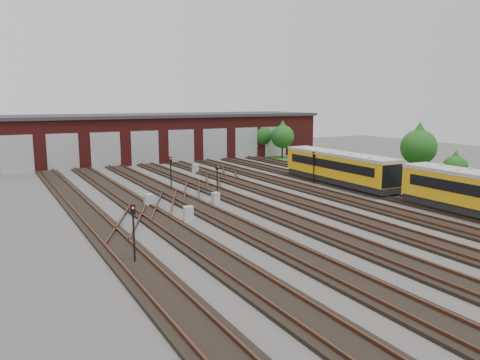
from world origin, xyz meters
TOP-DOWN VIEW (x-y plane):
  - ground at (0.00, 0.00)m, footprint 120.00×120.00m
  - track_network at (-0.17, 0.59)m, footprint 30.40×70.00m
  - maintenance_shed at (-0.01, 39.97)m, footprint 51.00×12.50m
  - grass_verge at (19.00, 10.00)m, footprint 8.00×55.00m
  - signal_mast_0 at (-13.96, -1.91)m, footprint 0.27×0.25m
  - signal_mast_1 at (-5.23, 16.06)m, footprint 0.32×0.30m
  - signal_mast_2 at (-2.88, 11.15)m, footprint 0.26×0.25m
  - signal_mast_3 at (8.72, 12.77)m, footprint 0.29×0.27m
  - relay_cabinet_0 at (-9.27, 10.22)m, footprint 0.67×0.58m
  - relay_cabinet_1 at (-4.12, 8.94)m, footprint 0.63×0.55m
  - relay_cabinet_2 at (-8.24, 4.76)m, footprint 0.74×0.65m
  - relay_cabinet_3 at (0.90, 24.55)m, footprint 0.73×0.66m
  - relay_cabinet_4 at (11.85, 5.11)m, footprint 0.77×0.71m
  - tree_0 at (16.00, 35.00)m, footprint 3.33×3.33m
  - tree_1 at (17.58, 31.51)m, footprint 3.31×3.31m
  - tree_2 at (19.15, 8.81)m, footprint 3.68×3.68m
  - tree_3 at (17.58, 3.27)m, footprint 2.28×2.28m
  - bush_0 at (16.00, 2.49)m, footprint 1.76×1.76m
  - bush_1 at (17.69, 14.87)m, footprint 1.74×1.74m
  - bush_2 at (19.80, 26.31)m, footprint 1.43×1.43m

SIDE VIEW (x-z plane):
  - ground at x=0.00m, z-range 0.00..0.00m
  - grass_verge at x=19.00m, z-range 0.00..0.05m
  - track_network at x=-0.17m, z-range -0.06..0.27m
  - relay_cabinet_1 at x=-4.12m, z-range 0.00..0.93m
  - relay_cabinet_3 at x=0.90m, z-range 0.00..1.03m
  - relay_cabinet_4 at x=11.85m, z-range 0.00..1.05m
  - relay_cabinet_0 at x=-9.27m, z-range 0.00..1.06m
  - relay_cabinet_2 at x=-8.24m, z-range 0.00..1.07m
  - bush_2 at x=19.80m, z-range 0.00..1.43m
  - bush_1 at x=17.69m, z-range 0.00..1.74m
  - bush_0 at x=16.00m, z-range 0.00..1.76m
  - signal_mast_2 at x=-2.88m, z-range 0.40..3.22m
  - signal_mast_0 at x=-13.96m, z-range 0.44..3.57m
  - signal_mast_3 at x=8.72m, z-range 0.45..3.60m
  - signal_mast_1 at x=-5.23m, z-range 0.46..3.60m
  - tree_3 at x=17.58m, z-range 0.54..4.32m
  - maintenance_shed at x=-0.01m, z-range 0.03..6.38m
  - tree_1 at x=17.58m, z-range 0.78..6.27m
  - tree_0 at x=16.00m, z-range 0.79..6.30m
  - tree_2 at x=19.15m, z-range 0.87..6.97m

